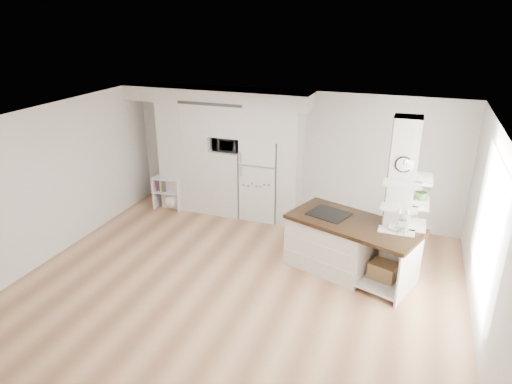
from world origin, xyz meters
TOP-DOWN VIEW (x-y plane):
  - floor at (0.00, 0.00)m, footprint 7.00×6.00m
  - room at (0.00, 0.00)m, footprint 7.04×6.04m
  - cabinet_wall at (-1.45, 2.67)m, footprint 4.00×0.71m
  - refrigerator at (-0.53, 2.68)m, footprint 0.78×0.69m
  - column at (2.38, 1.13)m, footprint 0.69×0.90m
  - window at (3.48, 0.30)m, footprint 0.00×2.40m
  - pendant_light at (1.70, 0.15)m, footprint 0.12×0.12m
  - kitchen_island at (1.42, 1.09)m, footprint 2.35×1.68m
  - bookshelf at (-2.60, 2.39)m, footprint 0.65×0.41m
  - floor_plant_a at (2.59, 1.03)m, footprint 0.27×0.22m
  - floor_plant_b at (2.24, 2.50)m, footprint 0.34×0.34m
  - microwave at (-1.27, 2.62)m, footprint 0.54×0.37m
  - shelf_plant at (2.63, 1.30)m, footprint 0.27×0.23m
  - decor_bowl at (2.30, 0.90)m, footprint 0.22×0.22m

SIDE VIEW (x-z plane):
  - floor at x=0.00m, z-range -0.01..0.01m
  - floor_plant_a at x=2.59m, z-range 0.00..0.48m
  - floor_plant_b at x=2.24m, z-range 0.00..0.50m
  - bookshelf at x=-2.60m, z-range -0.05..0.69m
  - kitchen_island at x=1.42m, z-range -0.27..1.26m
  - refrigerator at x=-0.53m, z-range 0.00..1.75m
  - decor_bowl at x=2.30m, z-range 0.98..1.03m
  - column at x=2.38m, z-range 0.00..2.70m
  - window at x=3.48m, z-range 0.30..2.70m
  - cabinet_wall at x=-1.45m, z-range 0.16..2.86m
  - shelf_plant at x=2.63m, z-range 1.38..1.67m
  - microwave at x=-1.27m, z-range 1.42..1.72m
  - room at x=0.00m, z-range 0.50..3.22m
  - pendant_light at x=1.70m, z-range 2.07..2.17m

